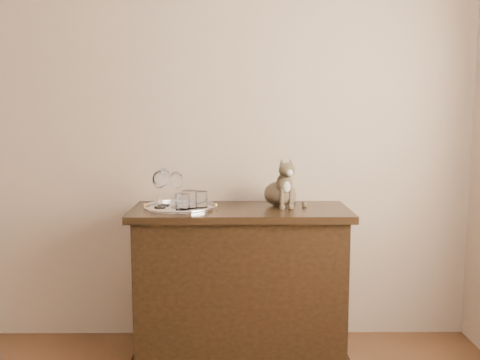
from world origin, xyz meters
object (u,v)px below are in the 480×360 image
object	(u,v)px
cat	(280,182)
tumbler_a	(189,199)
tumbler_c	(200,199)
tray	(180,208)
wine_glass_c	(160,189)
wine_glass_d	(177,189)
sideboard	(240,283)
wine_glass_a	(163,187)
tumbler_b	(183,201)

from	to	relation	value
cat	tumbler_a	bearing A→B (deg)	177.79
tumbler_c	cat	distance (m)	0.46
tray	wine_glass_c	world-z (taller)	wine_glass_c
wine_glass_d	sideboard	bearing A→B (deg)	-0.38
sideboard	wine_glass_a	world-z (taller)	wine_glass_a
wine_glass_d	cat	distance (m)	0.58
tumbler_a	cat	bearing A→B (deg)	13.25
tray	tumbler_b	xyz separation A→B (m)	(0.02, -0.07, 0.05)
wine_glass_c	tray	bearing A→B (deg)	4.73
sideboard	cat	world-z (taller)	cat
tumbler_c	wine_glass_a	bearing A→B (deg)	162.76
sideboard	wine_glass_a	distance (m)	0.69
wine_glass_c	cat	size ratio (longest dim) A/B	0.73
tumbler_b	tumbler_c	xyz separation A→B (m)	(0.09, 0.06, 0.00)
wine_glass_c	tumbler_b	bearing A→B (deg)	-26.59
wine_glass_a	tumbler_c	distance (m)	0.23
wine_glass_c	tumbler_b	distance (m)	0.16
sideboard	wine_glass_c	bearing A→B (deg)	-179.39
wine_glass_a	wine_glass_d	world-z (taller)	wine_glass_a
tumbler_b	tumbler_a	bearing A→B (deg)	48.04
tray	cat	size ratio (longest dim) A/B	1.45
tumbler_a	wine_glass_c	bearing A→B (deg)	169.53
tray	wine_glass_a	bearing A→B (deg)	153.81
wine_glass_d	tumbler_c	xyz separation A→B (m)	(0.13, -0.01, -0.05)
wine_glass_a	cat	xyz separation A→B (m)	(0.66, 0.03, 0.03)
tumbler_a	cat	size ratio (longest dim) A/B	0.35
wine_glass_d	tray	bearing A→B (deg)	6.41
tray	wine_glass_d	bearing A→B (deg)	-173.59
tray	wine_glass_c	distance (m)	0.15
sideboard	tumbler_b	size ratio (longest dim) A/B	13.82
tray	sideboard	bearing A→B (deg)	-0.78
tumbler_c	cat	xyz separation A→B (m)	(0.45, 0.10, 0.09)
wine_glass_a	tumbler_b	xyz separation A→B (m)	(0.12, -0.12, -0.06)
tumbler_b	tumbler_c	size ratio (longest dim) A/B	0.97
cat	tumbler_c	bearing A→B (deg)	176.74
tumbler_b	cat	size ratio (longest dim) A/B	0.31
wine_glass_a	wine_glass_d	size ratio (longest dim) A/B	1.06
sideboard	tumbler_a	distance (m)	0.56
wine_glass_c	tumbler_a	xyz separation A→B (m)	(0.16, -0.03, -0.05)
wine_glass_c	wine_glass_d	world-z (taller)	wine_glass_c
tray	wine_glass_c	xyz separation A→B (m)	(-0.11, -0.01, 0.10)
wine_glass_a	wine_glass_c	bearing A→B (deg)	-102.90
wine_glass_c	cat	distance (m)	0.67
tumbler_b	tumbler_c	world-z (taller)	tumbler_c
tumbler_b	tumbler_c	distance (m)	0.11
tray	cat	world-z (taller)	cat
cat	wine_glass_d	bearing A→B (deg)	172.61
tumbler_a	tumbler_b	distance (m)	0.05
tray	tumbler_b	size ratio (longest dim) A/B	4.61
tumbler_c	sideboard	bearing A→B (deg)	3.19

